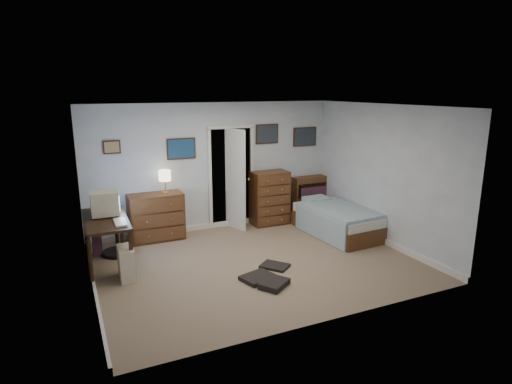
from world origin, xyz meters
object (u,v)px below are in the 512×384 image
low_dresser (156,217)px  bed (336,220)px  computer_desk (100,230)px  tall_dresser (270,198)px  office_chair (113,232)px

low_dresser → bed: (3.22, -1.14, -0.16)m
computer_desk → tall_dresser: size_ratio=1.28×
low_dresser → tall_dresser: size_ratio=0.89×
low_dresser → bed: bearing=-21.0°
low_dresser → office_chair: bearing=-151.5°
computer_desk → office_chair: (0.24, 0.50, -0.21)m
computer_desk → bed: bearing=-1.2°
low_dresser → computer_desk: bearing=-138.9°
computer_desk → low_dresser: bearing=43.6°
low_dresser → tall_dresser: 2.34m
computer_desk → bed: computer_desk is taller
low_dresser → tall_dresser: tall_dresser is taller
computer_desk → low_dresser: low_dresser is taller
low_dresser → bed: 3.42m
office_chair → tall_dresser: size_ratio=0.97×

